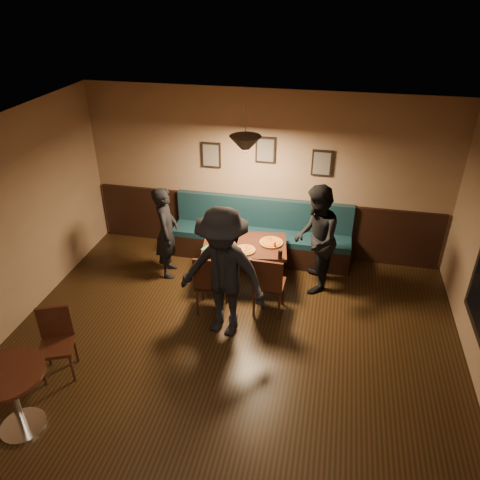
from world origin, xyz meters
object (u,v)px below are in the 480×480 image
(booth_bench, at_px, (261,232))
(chair_near_left, at_px, (212,281))
(diner_right, at_px, (316,239))
(diner_front, at_px, (223,274))
(cafe_chair_far, at_px, (56,345))
(tabasco_bottle, at_px, (275,245))
(cafe_table, at_px, (15,401))
(diner_left, at_px, (167,232))
(chair_near_right, at_px, (269,283))
(soda_glass, at_px, (280,254))
(dining_table, at_px, (245,263))

(booth_bench, height_order, chair_near_left, booth_bench)
(diner_right, bearing_deg, diner_front, -42.84)
(diner_front, bearing_deg, diner_right, 61.22)
(booth_bench, relative_size, diner_right, 1.77)
(diner_right, height_order, cafe_chair_far, diner_right)
(tabasco_bottle, xyz_separation_m, cafe_table, (-2.26, -3.19, -0.34))
(chair_near_left, xyz_separation_m, cafe_table, (-1.47, -2.43, -0.07))
(diner_right, height_order, tabasco_bottle, diner_right)
(cafe_table, bearing_deg, diner_front, 48.83)
(diner_left, bearing_deg, diner_front, -148.02)
(chair_near_left, height_order, diner_front, diner_front)
(diner_front, bearing_deg, tabasco_bottle, 78.35)
(diner_left, relative_size, cafe_table, 1.86)
(chair_near_right, distance_m, tabasco_bottle, 0.68)
(chair_near_right, distance_m, soda_glass, 0.47)
(cafe_table, bearing_deg, tabasco_bottle, 54.68)
(dining_table, xyz_separation_m, tabasco_bottle, (0.47, -0.03, 0.40))
(dining_table, bearing_deg, chair_near_left, -120.33)
(booth_bench, xyz_separation_m, soda_glass, (0.46, -1.04, 0.25))
(diner_left, relative_size, soda_glass, 10.86)
(chair_near_right, xyz_separation_m, cafe_table, (-2.28, -2.56, -0.07))
(soda_glass, height_order, cafe_chair_far, cafe_chair_far)
(diner_front, bearing_deg, chair_near_right, 57.89)
(chair_near_right, relative_size, diner_left, 0.63)
(dining_table, relative_size, chair_near_left, 1.32)
(chair_near_left, distance_m, diner_right, 1.67)
(chair_near_left, height_order, diner_right, diner_right)
(diner_left, height_order, soda_glass, diner_left)
(chair_near_left, relative_size, diner_right, 0.57)
(booth_bench, xyz_separation_m, diner_front, (-0.16, -1.97, 0.43))
(booth_bench, bearing_deg, dining_table, -99.32)
(diner_right, xyz_separation_m, cafe_table, (-2.85, -3.30, -0.44))
(booth_bench, xyz_separation_m, cafe_table, (-1.92, -3.97, -0.09))
(booth_bench, distance_m, diner_front, 2.02)
(diner_front, relative_size, tabasco_bottle, 14.96)
(soda_glass, bearing_deg, diner_right, 37.78)
(booth_bench, bearing_deg, chair_near_left, -105.96)
(diner_front, distance_m, soda_glass, 1.13)
(chair_near_right, height_order, diner_right, diner_right)
(diner_front, xyz_separation_m, cafe_table, (-1.75, -2.00, -0.52))
(tabasco_bottle, bearing_deg, soda_glass, -66.62)
(dining_table, distance_m, cafe_table, 3.68)
(cafe_table, height_order, cafe_chair_far, cafe_chair_far)
(chair_near_left, bearing_deg, booth_bench, 70.47)
(diner_right, xyz_separation_m, diner_front, (-1.10, -1.30, 0.08))
(dining_table, height_order, cafe_table, cafe_table)
(chair_near_right, xyz_separation_m, diner_right, (0.57, 0.74, 0.37))
(chair_near_right, bearing_deg, cafe_chair_far, -141.16)
(booth_bench, bearing_deg, diner_front, -94.78)
(chair_near_left, distance_m, soda_glass, 1.06)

